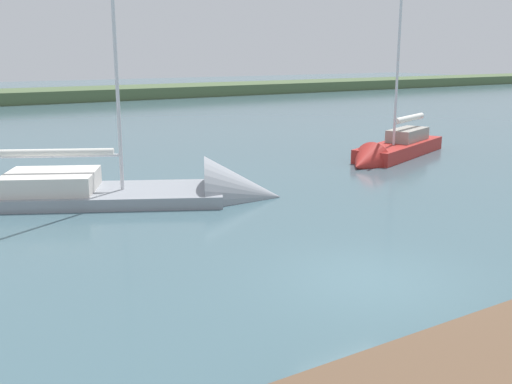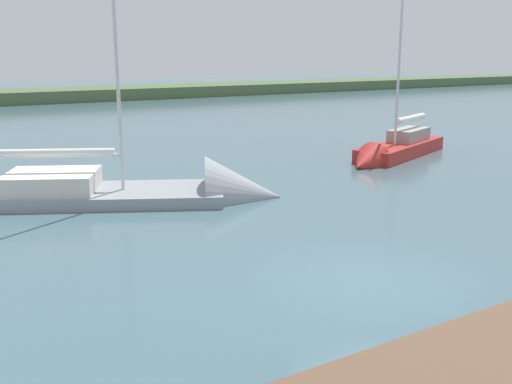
# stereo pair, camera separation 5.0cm
# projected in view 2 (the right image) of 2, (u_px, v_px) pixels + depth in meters

# --- Properties ---
(ground_plane) EXTENTS (200.00, 200.00, 0.00)m
(ground_plane) POSITION_uv_depth(u_px,v_px,m) (370.00, 280.00, 13.20)
(ground_plane) COLOR #42606B
(sailboat_inner_slip) EXTENTS (10.80, 7.45, 12.20)m
(sailboat_inner_slip) POSITION_uv_depth(u_px,v_px,m) (163.00, 196.00, 20.32)
(sailboat_inner_slip) COLOR gray
(sailboat_inner_slip) RESTS_ON ground_plane
(sailboat_mid_channel) EXTENTS (8.08, 4.59, 8.33)m
(sailboat_mid_channel) POSITION_uv_depth(u_px,v_px,m) (393.00, 153.00, 28.25)
(sailboat_mid_channel) COLOR #B22823
(sailboat_mid_channel) RESTS_ON ground_plane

